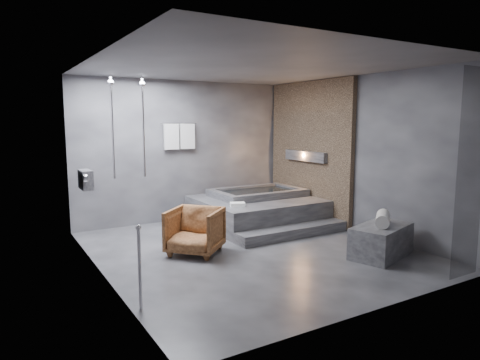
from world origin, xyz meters
TOP-DOWN VIEW (x-y plane):
  - room at (0.40, 0.24)m, footprint 5.00×5.04m
  - tub_deck at (1.05, 1.45)m, footprint 2.20×2.00m
  - tub_step at (1.05, 0.27)m, footprint 2.20×0.36m
  - concrete_bench at (1.51, -1.25)m, footprint 1.17×0.86m
  - driftwood_chair at (-0.82, 0.30)m, footprint 1.07×1.07m
  - rolled_towel at (1.52, -1.25)m, footprint 0.56×0.51m
  - deck_towel at (0.31, 0.94)m, footprint 0.31×0.27m

SIDE VIEW (x-z plane):
  - tub_step at x=1.05m, z-range 0.00..0.18m
  - concrete_bench at x=1.51m, z-range 0.00..0.47m
  - tub_deck at x=1.05m, z-range 0.00..0.50m
  - driftwood_chair at x=-0.82m, z-range 0.00..0.70m
  - deck_towel at x=0.31m, z-range 0.50..0.57m
  - rolled_towel at x=1.52m, z-range 0.47..0.67m
  - room at x=0.40m, z-range 0.32..3.14m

